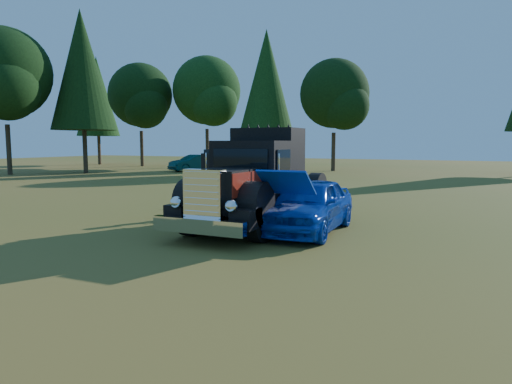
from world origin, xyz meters
The scene contains 7 objects.
ground centered at (0.00, 0.00, 0.00)m, with size 120.00×120.00×0.00m, color #3B4F17.
treeline centered at (-6.02, 26.79, 7.74)m, with size 72.10×24.04×13.84m.
diamond_t_truck centered at (1.17, 2.01, 1.28)m, with size 3.34×7.16×3.00m.
hotrod_coupe centered at (2.91, 1.81, 0.77)m, with size 1.89×4.54×1.89m.
spectator_near centered at (-0.60, 2.46, 1.00)m, with size 0.73×0.48×2.01m, color #1C2D42.
spectator_far centered at (-1.13, 2.87, 0.82)m, with size 0.79×0.62×1.63m, color #1F2149.
distant_teal_car centered at (-15.16, 23.89, 0.73)m, with size 1.55×4.43×1.46m, color #0A343E.
Camera 1 is at (6.99, -10.52, 2.55)m, focal length 32.00 mm.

